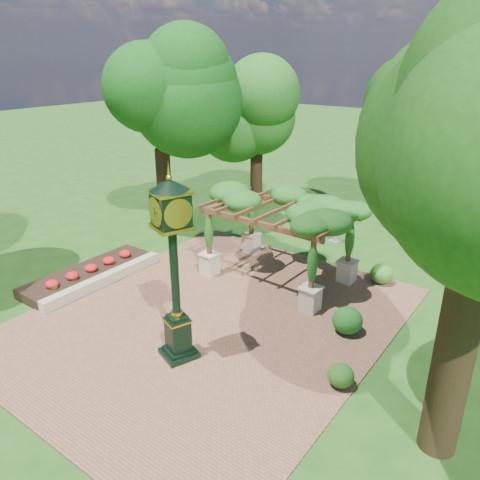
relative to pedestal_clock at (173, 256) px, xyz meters
The scene contains 13 objects.
ground 3.25m from the pedestal_clock, 116.29° to the left, with size 120.00×120.00×0.00m, color #1E4714.
brick_plaza 3.68m from the pedestal_clock, 104.08° to the left, with size 10.00×12.00×0.04m, color brown.
border_wall 6.04m from the pedestal_clock, 163.31° to the left, with size 0.35×5.00×0.40m, color #C6B793.
flower_bed 6.83m from the pedestal_clock, 165.70° to the left, with size 1.50×5.00×0.36m, color red.
pedestal_clock is the anchor object (origin of this frame).
pergola 5.71m from the pedestal_clock, 93.95° to the left, with size 5.13×3.33×3.16m.
sundial 10.59m from the pedestal_clock, 91.24° to the left, with size 0.51×0.51×0.86m.
shrub_front 5.15m from the pedestal_clock, 19.52° to the left, with size 0.66×0.66×0.60m, color #285819.
shrub_mid 5.63m from the pedestal_clock, 49.50° to the left, with size 0.90×0.90×0.81m, color #1B5818.
shrub_back 8.49m from the pedestal_clock, 69.00° to the left, with size 0.81×0.81×0.73m, color #336B1F.
tree_west_near 11.70m from the pedestal_clock, 136.48° to the left, with size 4.79×4.79×9.31m.
tree_west_far 14.46m from the pedestal_clock, 116.04° to the left, with size 3.80×3.80×7.14m.
tree_north 16.05m from the pedestal_clock, 85.36° to the left, with size 4.14×4.14×8.00m.
Camera 1 is at (8.26, -8.72, 7.82)m, focal length 35.00 mm.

